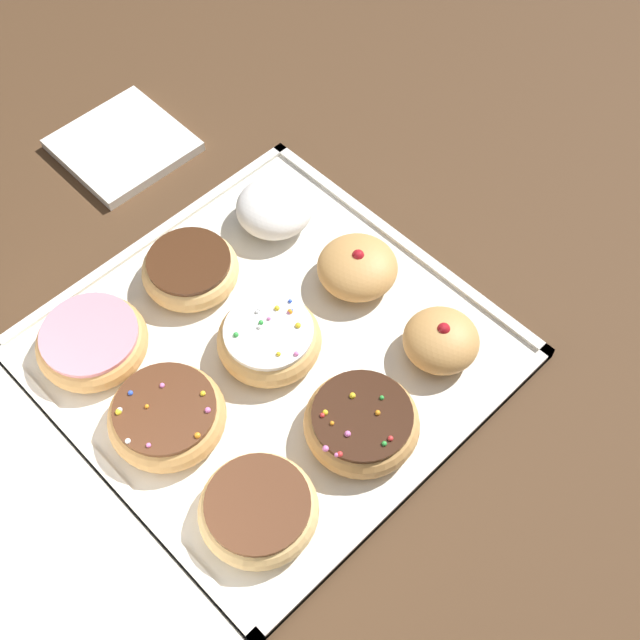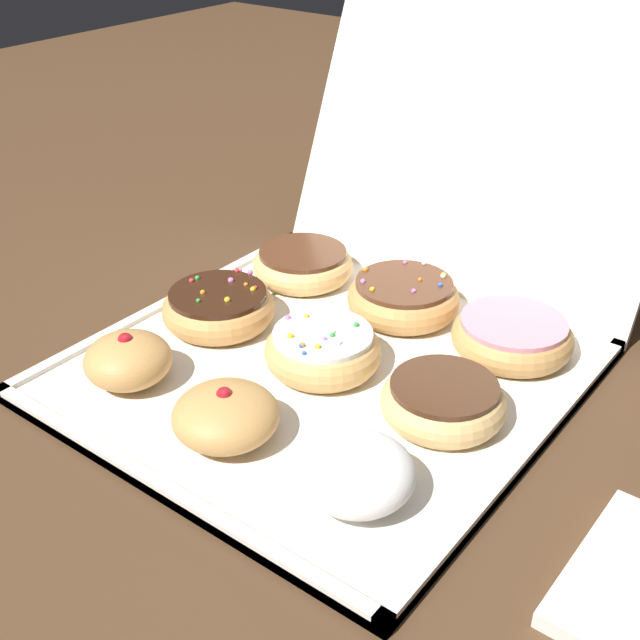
% 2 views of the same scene
% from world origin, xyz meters
% --- Properties ---
extents(ground_plane, '(3.00, 3.00, 0.00)m').
position_xyz_m(ground_plane, '(0.00, 0.00, 0.00)').
color(ground_plane, '#4C331E').
extents(donut_box, '(0.43, 0.43, 0.01)m').
position_xyz_m(donut_box, '(0.00, 0.00, 0.01)').
color(donut_box, silver).
rests_on(donut_box, ground).
extents(jelly_filled_donut_0, '(0.08, 0.08, 0.05)m').
position_xyz_m(jelly_filled_donut_0, '(-0.13, -0.13, 0.03)').
color(jelly_filled_donut_0, tan).
rests_on(jelly_filled_donut_0, donut_box).
extents(jelly_filled_donut_1, '(0.09, 0.09, 0.05)m').
position_xyz_m(jelly_filled_donut_1, '(0.00, -0.13, 0.03)').
color(jelly_filled_donut_1, tan).
rests_on(jelly_filled_donut_1, donut_box).
extents(powdered_filled_donut_2, '(0.09, 0.09, 0.05)m').
position_xyz_m(powdered_filled_donut_2, '(0.13, -0.13, 0.03)').
color(powdered_filled_donut_2, white).
rests_on(powdered_filled_donut_2, donut_box).
extents(sprinkle_donut_3, '(0.12, 0.12, 0.04)m').
position_xyz_m(sprinkle_donut_3, '(-0.14, 0.00, 0.03)').
color(sprinkle_donut_3, tan).
rests_on(sprinkle_donut_3, donut_box).
extents(sprinkle_donut_4, '(0.11, 0.11, 0.04)m').
position_xyz_m(sprinkle_donut_4, '(-0.00, -0.01, 0.03)').
color(sprinkle_donut_4, tan).
rests_on(sprinkle_donut_4, donut_box).
extents(chocolate_frosted_donut_5, '(0.11, 0.11, 0.04)m').
position_xyz_m(chocolate_frosted_donut_5, '(0.13, -0.00, 0.03)').
color(chocolate_frosted_donut_5, '#E5B770').
rests_on(chocolate_frosted_donut_5, donut_box).
extents(chocolate_frosted_donut_6, '(0.11, 0.11, 0.04)m').
position_xyz_m(chocolate_frosted_donut_6, '(-0.13, 0.13, 0.03)').
color(chocolate_frosted_donut_6, '#E5B770').
rests_on(chocolate_frosted_donut_6, donut_box).
extents(sprinkle_donut_7, '(0.12, 0.12, 0.04)m').
position_xyz_m(sprinkle_donut_7, '(0.01, 0.13, 0.03)').
color(sprinkle_donut_7, tan).
rests_on(sprinkle_donut_7, donut_box).
extents(pink_frosted_donut_8, '(0.12, 0.12, 0.04)m').
position_xyz_m(pink_frosted_donut_8, '(0.13, 0.14, 0.03)').
color(pink_frosted_donut_8, tan).
rests_on(pink_frosted_donut_8, donut_box).
extents(napkin_stack, '(0.15, 0.15, 0.01)m').
position_xyz_m(napkin_stack, '(0.36, -0.07, 0.01)').
color(napkin_stack, white).
rests_on(napkin_stack, ground).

